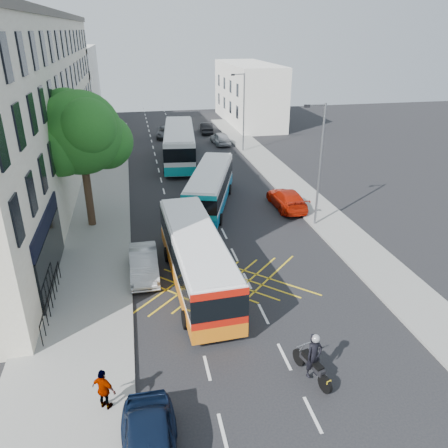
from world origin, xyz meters
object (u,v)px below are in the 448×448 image
bus_mid (210,187)px  red_hatchback (287,199)px  street_tree (80,134)px  lamp_near (319,160)px  parked_car_silver (144,264)px  pedestrian_far (104,390)px  lamp_far (243,109)px  bus_near (196,258)px  bus_far (180,144)px  distant_car_silver (220,138)px  motorbike (313,358)px  distant_car_dark (206,128)px  distant_car_grey (166,132)px

bus_mid → red_hatchback: (5.52, -1.46, -0.79)m
street_tree → red_hatchback: street_tree is taller
lamp_near → parked_car_silver: (-11.50, -4.24, -3.92)m
lamp_near → pedestrian_far: 19.12m
lamp_far → bus_near: bearing=-109.0°
bus_far → distant_car_silver: bus_far is taller
lamp_near → red_hatchback: lamp_near is taller
street_tree → pedestrian_far: (1.51, -16.30, -5.33)m
parked_car_silver → red_hatchback: red_hatchback is taller
street_tree → lamp_far: size_ratio=1.10×
pedestrian_far → motorbike: bearing=-145.1°
distant_car_dark → parked_car_silver: bearing=79.2°
bus_mid → red_hatchback: bearing=3.6°
street_tree → bus_near: (5.85, -8.72, -4.74)m
street_tree → motorbike: street_tree is taller
distant_car_silver → pedestrian_far: size_ratio=2.57×
bus_near → pedestrian_far: size_ratio=6.52×
distant_car_dark → bus_near: bearing=83.9°
lamp_far → bus_far: (-7.06, -2.54, -2.81)m
red_hatchback → bus_far: bearing=-66.0°
lamp_far → bus_near: 27.41m
bus_near → bus_far: bus_far is taller
distant_car_silver → distant_car_dark: 6.29m
bus_mid → motorbike: size_ratio=4.59×
bus_mid → bus_far: size_ratio=0.83×
lamp_far → red_hatchback: bearing=-92.4°
street_tree → pedestrian_far: 17.22m
lamp_far → red_hatchback: 16.97m
bus_mid → distant_car_grey: 23.77m
lamp_far → distant_car_silver: 5.68m
lamp_far → bus_far: bearing=-160.2°
street_tree → bus_far: (7.65, 14.50, -4.48)m
bus_near → red_hatchback: size_ratio=2.16×
pedestrian_far → lamp_far: bearing=-76.7°
bus_far → distant_car_grey: 11.28m
red_hatchback → distant_car_silver: 20.31m
distant_car_grey → distant_car_dark: 5.47m
parked_car_silver → pedestrian_far: bearing=-100.5°
bus_far → parked_car_silver: size_ratio=2.94×
bus_near → distant_car_dark: bus_near is taller
lamp_far → motorbike: lamp_far is taller
street_tree → distant_car_silver: 25.21m
distant_car_grey → pedestrian_far: bearing=-90.7°
lamp_near → lamp_far: bearing=90.0°
bus_mid → bus_far: bus_far is taller
lamp_far → red_hatchback: size_ratio=1.64×
lamp_far → parked_car_silver: (-11.50, -24.24, -3.92)m
street_tree → bus_far: 16.99m
bus_far → motorbike: bus_far is taller
bus_mid → parked_car_silver: (-5.29, -9.20, -0.79)m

